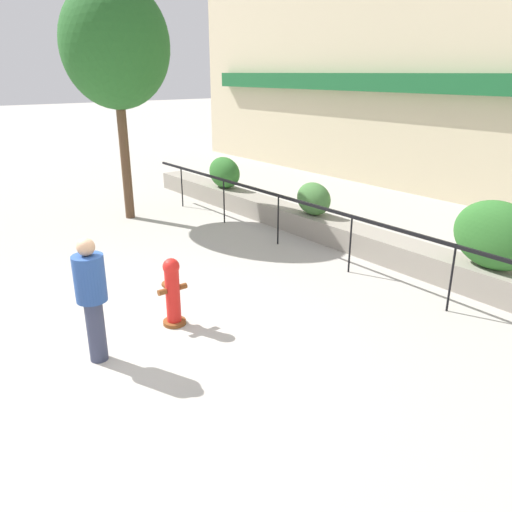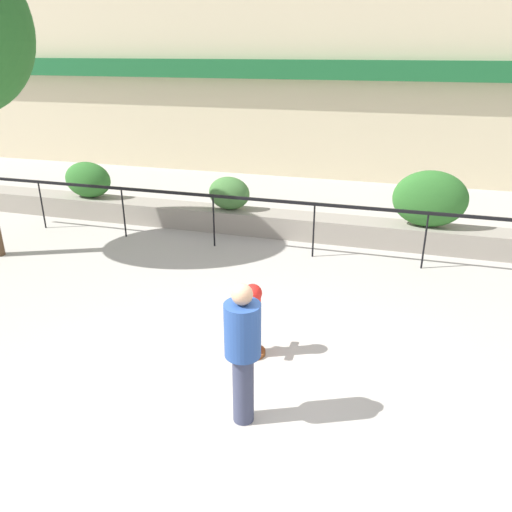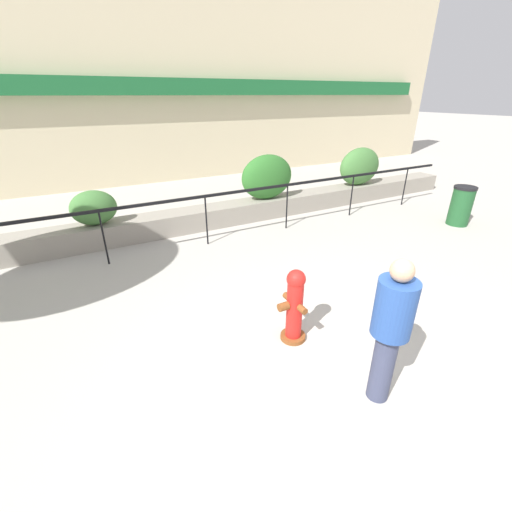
% 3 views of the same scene
% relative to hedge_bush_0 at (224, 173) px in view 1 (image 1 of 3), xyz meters
% --- Properties ---
extents(ground_plane, '(120.00, 120.00, 0.00)m').
position_rel_hedge_bush_0_xyz_m(ground_plane, '(5.87, -6.00, -0.94)').
color(ground_plane, '#B2ADA3').
extents(planter_wall_low, '(18.00, 0.70, 0.50)m').
position_rel_hedge_bush_0_xyz_m(planter_wall_low, '(5.87, 0.00, -0.69)').
color(planter_wall_low, gray).
rests_on(planter_wall_low, ground).
extents(fence_railing_segment, '(15.00, 0.05, 1.15)m').
position_rel_hedge_bush_0_xyz_m(fence_railing_segment, '(5.87, -1.10, 0.07)').
color(fence_railing_segment, black).
rests_on(fence_railing_segment, ground).
extents(hedge_bush_0, '(1.21, 0.67, 0.89)m').
position_rel_hedge_bush_0_xyz_m(hedge_bush_0, '(0.00, 0.00, 0.00)').
color(hedge_bush_0, '#2D6B28').
rests_on(hedge_bush_0, planter_wall_low).
extents(hedge_bush_1, '(0.97, 0.57, 0.76)m').
position_rel_hedge_bush_0_xyz_m(hedge_bush_1, '(3.70, 0.00, -0.06)').
color(hedge_bush_1, '#427538').
rests_on(hedge_bush_1, planter_wall_low).
extents(hedge_bush_2, '(1.51, 0.67, 1.19)m').
position_rel_hedge_bush_0_xyz_m(hedge_bush_2, '(8.07, 0.00, 0.15)').
color(hedge_bush_2, '#2D6B28').
rests_on(hedge_bush_2, planter_wall_low).
extents(fire_hydrant, '(0.43, 0.47, 1.08)m').
position_rel_hedge_bush_0_xyz_m(fire_hydrant, '(5.68, -4.84, -0.39)').
color(fire_hydrant, brown).
rests_on(fire_hydrant, ground).
extents(street_tree, '(2.84, 2.55, 5.76)m').
position_rel_hedge_bush_0_xyz_m(street_tree, '(-0.40, -2.81, 3.31)').
color(street_tree, brown).
rests_on(street_tree, ground).
extents(pedestrian, '(0.56, 0.56, 1.73)m').
position_rel_hedge_bush_0_xyz_m(pedestrian, '(5.95, -6.14, 0.04)').
color(pedestrian, '#383D56').
rests_on(pedestrian, ground).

